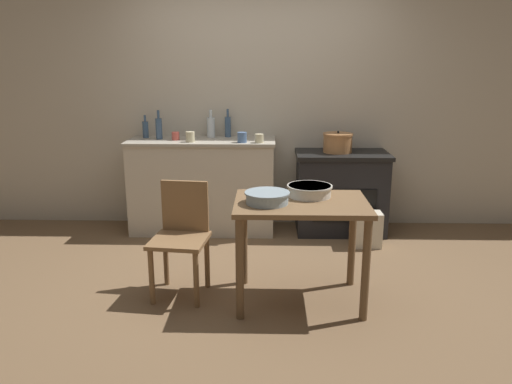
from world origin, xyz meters
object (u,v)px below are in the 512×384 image
(flour_sack, at_px, (367,229))
(cup_mid_right, at_px, (242,137))
(bottle_center_left, at_px, (159,128))
(cup_center_right, at_px, (176,136))
(mixing_bowl_small, at_px, (267,197))
(stock_pot, at_px, (338,143))
(stove, at_px, (341,192))
(chair, at_px, (182,234))
(cup_center, at_px, (259,138))
(bottle_mid_left, at_px, (145,129))
(bottle_left, at_px, (228,126))
(work_table, at_px, (301,219))
(bottle_far_left, at_px, (211,127))
(mixing_bowl_large, at_px, (310,190))
(cup_right, at_px, (190,137))

(flour_sack, xyz_separation_m, cup_mid_right, (-1.19, 0.28, 0.83))
(bottle_center_left, relative_size, cup_center_right, 3.58)
(mixing_bowl_small, distance_m, cup_center_right, 1.86)
(stock_pot, bearing_deg, stove, -14.11)
(chair, bearing_deg, cup_center, 73.13)
(bottle_mid_left, xyz_separation_m, bottle_center_left, (0.16, -0.09, 0.02))
(stove, height_order, bottle_left, bottle_left)
(stove, relative_size, work_table, 0.99)
(work_table, relative_size, flour_sack, 2.80)
(flour_sack, bearing_deg, bottle_far_left, 158.30)
(bottle_mid_left, bearing_deg, mixing_bowl_large, -44.83)
(mixing_bowl_small, bearing_deg, flour_sack, 51.44)
(cup_mid_right, bearing_deg, bottle_far_left, 135.88)
(bottle_far_left, bearing_deg, bottle_left, 9.34)
(stock_pot, distance_m, bottle_left, 1.14)
(bottle_mid_left, height_order, cup_center_right, bottle_mid_left)
(flour_sack, distance_m, bottle_left, 1.75)
(mixing_bowl_small, bearing_deg, mixing_bowl_large, 32.14)
(stove, distance_m, cup_center_right, 1.76)
(flour_sack, bearing_deg, work_table, -122.02)
(mixing_bowl_large, xyz_separation_m, bottle_left, (-0.72, 1.63, 0.25))
(chair, distance_m, cup_center, 1.49)
(flour_sack, distance_m, cup_right, 1.92)
(flour_sack, bearing_deg, cup_center_right, 167.43)
(cup_center, height_order, cup_right, cup_right)
(mixing_bowl_large, bearing_deg, stove, 72.95)
(bottle_left, bearing_deg, stove, -9.41)
(cup_center, height_order, cup_mid_right, cup_mid_right)
(flour_sack, xyz_separation_m, cup_right, (-1.70, 0.30, 0.83))
(cup_center, relative_size, cup_right, 0.85)
(bottle_far_left, bearing_deg, stock_pot, -6.74)
(cup_center, distance_m, cup_mid_right, 0.17)
(bottle_left, bearing_deg, bottle_far_left, -170.66)
(bottle_far_left, distance_m, cup_center_right, 0.39)
(stove, distance_m, bottle_center_left, 1.95)
(cup_center, xyz_separation_m, cup_center_right, (-0.84, 0.14, -0.00))
(flour_sack, relative_size, cup_right, 3.35)
(chair, distance_m, bottle_left, 1.76)
(mixing_bowl_small, bearing_deg, bottle_mid_left, 125.69)
(mixing_bowl_small, xyz_separation_m, cup_right, (-0.76, 1.49, 0.19))
(bottle_far_left, bearing_deg, bottle_mid_left, -175.83)
(bottle_mid_left, bearing_deg, chair, -68.52)
(stock_pot, distance_m, mixing_bowl_small, 1.79)
(stock_pot, bearing_deg, mixing_bowl_small, -113.05)
(stove, height_order, mixing_bowl_large, mixing_bowl_large)
(mixing_bowl_large, relative_size, cup_center_right, 4.05)
(bottle_far_left, height_order, bottle_left, bottle_left)
(bottle_far_left, bearing_deg, bottle_center_left, -165.03)
(chair, xyz_separation_m, cup_right, (-0.12, 1.30, 0.54))
(chair, distance_m, bottle_center_left, 1.66)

